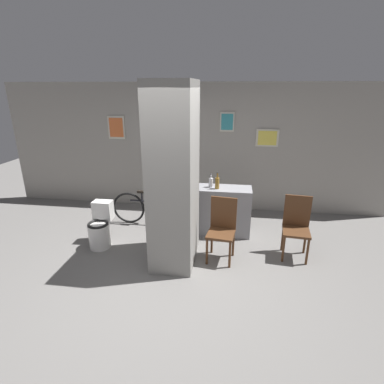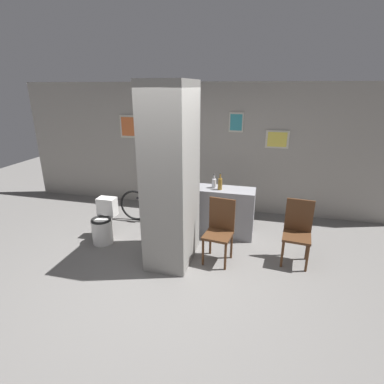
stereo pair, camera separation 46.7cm
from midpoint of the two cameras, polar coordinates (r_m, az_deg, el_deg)
The scene contains 10 objects.
ground_plane at distance 4.39m, azimuth -8.04°, elevation -15.60°, with size 14.00×14.00×0.00m, color slate.
wall_back at distance 6.28m, azimuth -2.08°, elevation 8.39°, with size 8.00×0.09×2.60m.
pillar_center at distance 4.24m, azimuth -6.62°, elevation 2.75°, with size 0.64×0.97×2.60m.
counter_shelf at distance 5.33m, azimuth 2.05°, elevation -3.56°, with size 1.22×0.44×0.86m.
toilet at distance 5.23m, azimuth -19.57°, elevation -6.55°, with size 0.34×0.50×0.72m.
chair_near_pillar at distance 4.52m, azimuth 2.78°, elevation -6.72°, with size 0.44×0.44×0.96m.
chair_by_doorway at distance 4.78m, azimuth 16.64°, elevation -6.06°, with size 0.43×0.43×0.96m.
bicycle at distance 5.73m, azimuth -9.11°, elevation -3.20°, with size 1.71×0.42×0.67m.
bottle_tall at distance 5.08m, azimuth 2.21°, elevation 1.77°, with size 0.07×0.07×0.30m.
bottle_short at distance 5.17m, azimuth 1.03°, elevation 1.86°, with size 0.07×0.07×0.25m.
Camera 1 is at (0.85, -3.48, 2.51)m, focal length 28.00 mm.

